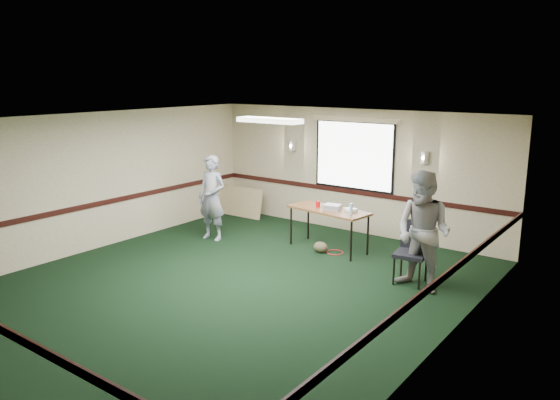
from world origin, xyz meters
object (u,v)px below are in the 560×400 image
Objects in this scene: projector at (332,207)px; person_right at (423,232)px; person_left at (212,198)px; folding_table at (329,212)px; conference_chair at (413,247)px.

projector is 0.16× the size of person_right.
person_right reaches higher than person_left.
person_right is at bearing -13.88° from folding_table.
person_right is (2.21, -0.89, 0.09)m from projector.
person_left is (-4.37, -0.21, 0.29)m from conference_chair.
conference_chair is 0.53× the size of person_right.
person_left is at bearing 174.95° from conference_chair.
projector is at bearing 167.30° from person_right.
folding_table is 1.68× the size of conference_chair.
person_left is at bearing -152.56° from folding_table.
folding_table is 0.89× the size of person_right.
projector reaches higher than folding_table.
folding_table is at bearing 154.91° from conference_chair.
person_left is (-2.34, -0.84, 0.13)m from folding_table.
folding_table is 5.51× the size of projector.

